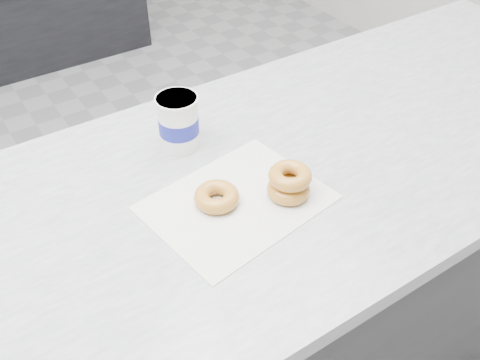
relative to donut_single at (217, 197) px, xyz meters
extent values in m
plane|color=#969598|center=(-0.28, 0.63, -0.92)|extent=(5.00, 5.00, 0.00)
cube|color=#B9B9BD|center=(-0.28, 0.03, -0.04)|extent=(3.06, 0.76, 0.04)
cube|color=silver|center=(0.03, -0.02, -0.02)|extent=(0.37, 0.31, 0.00)
torus|color=gold|center=(0.00, 0.00, 0.00)|extent=(0.09, 0.09, 0.03)
torus|color=gold|center=(0.13, -0.06, 0.00)|extent=(0.09, 0.09, 0.03)
torus|color=gold|center=(0.14, -0.06, 0.03)|extent=(0.12, 0.12, 0.03)
cylinder|color=white|center=(0.03, 0.21, 0.05)|extent=(0.11, 0.11, 0.13)
cylinder|color=white|center=(0.03, 0.21, 0.10)|extent=(0.09, 0.09, 0.01)
cylinder|color=navy|center=(0.03, 0.21, 0.04)|extent=(0.11, 0.11, 0.04)
camera|label=1|loc=(-0.39, -0.67, 0.71)|focal=40.00mm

